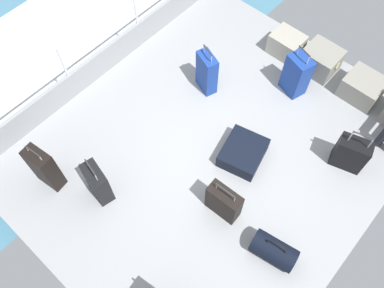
% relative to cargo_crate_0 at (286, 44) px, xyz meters
% --- Properties ---
extents(ground_plane, '(4.40, 5.20, 0.06)m').
position_rel_cargo_crate_0_xyz_m(ground_plane, '(0.30, -2.11, -0.21)').
color(ground_plane, '#939699').
extents(gunwale_port, '(0.06, 5.20, 0.45)m').
position_rel_cargo_crate_0_xyz_m(gunwale_port, '(-1.87, -2.11, 0.04)').
color(gunwale_port, '#939699').
rests_on(gunwale_port, ground_plane).
extents(railing_port, '(0.04, 4.20, 1.02)m').
position_rel_cargo_crate_0_xyz_m(railing_port, '(-1.87, -2.11, 0.60)').
color(railing_port, silver).
rests_on(railing_port, ground_plane).
extents(sea_wake, '(12.00, 12.00, 0.01)m').
position_rel_cargo_crate_0_xyz_m(sea_wake, '(-3.30, -2.11, -0.52)').
color(sea_wake, teal).
rests_on(sea_wake, ground_plane).
extents(cargo_crate_0, '(0.53, 0.40, 0.36)m').
position_rel_cargo_crate_0_xyz_m(cargo_crate_0, '(0.00, 0.00, 0.00)').
color(cargo_crate_0, '#9E9989').
rests_on(cargo_crate_0, ground_plane).
extents(cargo_crate_1, '(0.57, 0.48, 0.40)m').
position_rel_cargo_crate_0_xyz_m(cargo_crate_1, '(0.59, 0.07, 0.02)').
color(cargo_crate_1, gray).
rests_on(cargo_crate_1, ground_plane).
extents(cargo_crate_2, '(0.59, 0.49, 0.35)m').
position_rel_cargo_crate_0_xyz_m(cargo_crate_2, '(1.34, 0.06, -0.00)').
color(cargo_crate_2, gray).
rests_on(cargo_crate_2, ground_plane).
extents(suitcase_0, '(0.39, 0.29, 0.82)m').
position_rel_cargo_crate_0_xyz_m(suitcase_0, '(-0.49, -1.38, 0.16)').
color(suitcase_0, navy).
rests_on(suitcase_0, ground_plane).
extents(suitcase_2, '(0.41, 0.34, 0.84)m').
position_rel_cargo_crate_0_xyz_m(suitcase_2, '(0.52, -0.53, 0.16)').
color(suitcase_2, navy).
rests_on(suitcase_2, ground_plane).
extents(suitcase_3, '(0.45, 0.22, 0.63)m').
position_rel_cargo_crate_0_xyz_m(suitcase_3, '(0.97, -2.74, 0.08)').
color(suitcase_3, black).
rests_on(suitcase_3, ground_plane).
extents(suitcase_4, '(0.47, 0.34, 0.75)m').
position_rel_cargo_crate_0_xyz_m(suitcase_4, '(1.79, -1.10, 0.09)').
color(suitcase_4, black).
rests_on(suitcase_4, ground_plane).
extents(suitcase_5, '(0.66, 0.72, 0.23)m').
position_rel_cargo_crate_0_xyz_m(suitcase_5, '(0.68, -1.96, -0.07)').
color(suitcase_5, black).
rests_on(suitcase_5, ground_plane).
extents(suitcase_6, '(0.39, 0.24, 0.82)m').
position_rel_cargo_crate_0_xyz_m(suitcase_6, '(-1.00, -3.94, 0.18)').
color(suitcase_6, black).
rests_on(suitcase_6, ground_plane).
extents(suitcase_7, '(0.41, 0.28, 0.75)m').
position_rel_cargo_crate_0_xyz_m(suitcase_7, '(-0.37, -3.61, 0.12)').
color(suitcase_7, black).
rests_on(suitcase_7, ground_plane).
extents(duffel_bag, '(0.59, 0.38, 0.43)m').
position_rel_cargo_crate_0_xyz_m(duffel_bag, '(1.79, -2.77, -0.03)').
color(duffel_bag, black).
rests_on(duffel_bag, ground_plane).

